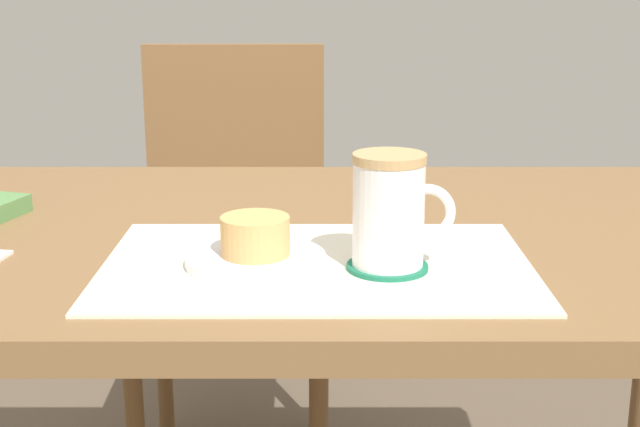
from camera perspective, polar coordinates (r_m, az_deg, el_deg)
name	(u,v)px	position (r m, az deg, el deg)	size (l,w,h in m)	color
dining_table	(296,287)	(1.17, -1.57, -4.71)	(1.31, 0.73, 0.74)	brown
wooden_chair	(237,249)	(1.90, -5.34, -2.28)	(0.43, 0.43, 0.91)	brown
placemat	(320,264)	(0.99, -0.01, -3.28)	(0.47, 0.31, 0.00)	silver
pastry_plate	(259,260)	(0.99, -3.95, -2.96)	(0.16, 0.16, 0.01)	white
pastry	(258,236)	(0.98, -3.98, -1.43)	(0.08, 0.08, 0.04)	#E0A860
coffee_coaster	(390,267)	(0.97, 4.52, -3.42)	(0.09, 0.09, 0.01)	#196B4C
coffee_mug	(394,210)	(0.96, 4.73, 0.22)	(0.11, 0.08, 0.12)	white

